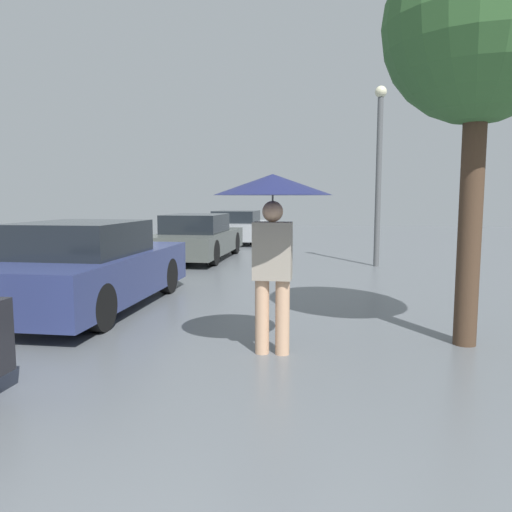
{
  "coord_description": "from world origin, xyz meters",
  "views": [
    {
      "loc": [
        0.4,
        -0.66,
        1.67
      ],
      "look_at": [
        -0.39,
        4.51,
        1.06
      ],
      "focal_mm": 35.0,
      "sensor_mm": 36.0,
      "label": 1
    }
  ],
  "objects": [
    {
      "name": "parked_car_second",
      "position": [
        -3.26,
        6.33,
        0.61
      ],
      "size": [
        1.8,
        4.18,
        1.32
      ],
      "color": "navy",
      "rests_on": "ground_plane"
    },
    {
      "name": "parked_car_third",
      "position": [
        -3.24,
        12.56,
        0.58
      ],
      "size": [
        1.71,
        4.4,
        1.23
      ],
      "color": "#4C514C",
      "rests_on": "ground_plane"
    },
    {
      "name": "parked_car_farthest",
      "position": [
        -3.15,
        17.9,
        0.56
      ],
      "size": [
        1.8,
        4.21,
        1.19
      ],
      "color": "#9EA3A8",
      "rests_on": "ground_plane"
    },
    {
      "name": "tree",
      "position": [
        1.92,
        5.18,
        3.45
      ],
      "size": [
        2.06,
        2.06,
        4.52
      ],
      "color": "#473323",
      "rests_on": "ground_plane"
    },
    {
      "name": "pedestrian",
      "position": [
        -0.22,
        4.51,
        1.59
      ],
      "size": [
        1.24,
        1.24,
        1.91
      ],
      "color": "tan",
      "rests_on": "ground_plane"
    },
    {
      "name": "street_lamp",
      "position": [
        1.48,
        11.78,
        2.5
      ],
      "size": [
        0.28,
        0.28,
        4.3
      ],
      "color": "#515456",
      "rests_on": "ground_plane"
    }
  ]
}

